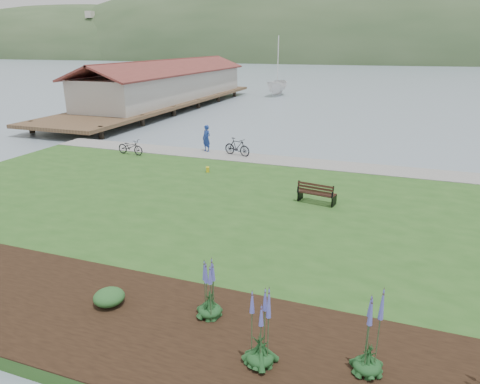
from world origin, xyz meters
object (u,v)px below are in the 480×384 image
at_px(person, 206,136).
at_px(bicycle_a, 130,147).
at_px(park_bench, 316,193).
at_px(sailboat, 277,96).

relative_size(person, bicycle_a, 1.09).
bearing_deg(park_bench, person, 150.06).
distance_m(park_bench, person, 11.13).
xyz_separation_m(park_bench, sailboat, (-13.36, 42.69, -0.91)).
xyz_separation_m(park_bench, bicycle_a, (-12.82, 4.82, -0.01)).
relative_size(bicycle_a, sailboat, 0.07).
distance_m(bicycle_a, sailboat, 37.88).
bearing_deg(sailboat, park_bench, -71.39).
relative_size(person, sailboat, 0.08).
xyz_separation_m(person, bicycle_a, (-4.30, -2.33, -0.54)).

